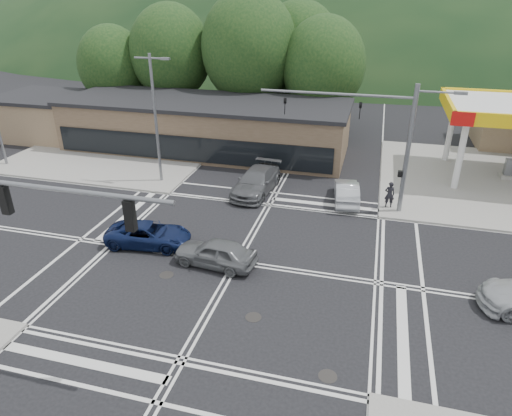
% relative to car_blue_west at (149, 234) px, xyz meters
% --- Properties ---
extents(ground, '(120.00, 120.00, 0.00)m').
position_rel_car_blue_west_xyz_m(ground, '(5.17, -0.50, -0.64)').
color(ground, black).
rests_on(ground, ground).
extents(sidewalk_ne, '(16.00, 16.00, 0.15)m').
position_rel_car_blue_west_xyz_m(sidewalk_ne, '(20.17, 14.50, -0.57)').
color(sidewalk_ne, gray).
rests_on(sidewalk_ne, ground).
extents(sidewalk_nw, '(16.00, 16.00, 0.15)m').
position_rel_car_blue_west_xyz_m(sidewalk_nw, '(-9.83, 14.50, -0.57)').
color(sidewalk_nw, gray).
rests_on(sidewalk_nw, ground).
extents(commercial_row, '(24.00, 8.00, 4.00)m').
position_rel_car_blue_west_xyz_m(commercial_row, '(-2.83, 16.50, 1.36)').
color(commercial_row, brown).
rests_on(commercial_row, ground).
extents(commercial_nw, '(8.00, 7.00, 3.60)m').
position_rel_car_blue_west_xyz_m(commercial_nw, '(-18.83, 16.50, 1.16)').
color(commercial_nw, '#846B4F').
rests_on(commercial_nw, ground).
extents(hill_north, '(252.00, 126.00, 140.00)m').
position_rel_car_blue_west_xyz_m(hill_north, '(5.17, 89.50, -0.64)').
color(hill_north, '#163218').
rests_on(hill_north, ground).
extents(tree_n_a, '(8.00, 8.00, 11.75)m').
position_rel_car_blue_west_xyz_m(tree_n_a, '(-8.83, 23.50, 6.50)').
color(tree_n_a, '#382619').
rests_on(tree_n_a, ground).
extents(tree_n_b, '(9.00, 9.00, 12.98)m').
position_rel_car_blue_west_xyz_m(tree_n_b, '(-0.83, 23.50, 7.15)').
color(tree_n_b, '#382619').
rests_on(tree_n_b, ground).
extents(tree_n_c, '(7.60, 7.60, 10.87)m').
position_rel_car_blue_west_xyz_m(tree_n_c, '(6.17, 23.50, 5.85)').
color(tree_n_c, '#382619').
rests_on(tree_n_c, ground).
extents(tree_n_d, '(6.80, 6.80, 9.76)m').
position_rel_car_blue_west_xyz_m(tree_n_d, '(-14.83, 22.50, 5.20)').
color(tree_n_d, '#382619').
rests_on(tree_n_d, ground).
extents(tree_n_e, '(8.40, 8.40, 11.98)m').
position_rel_car_blue_west_xyz_m(tree_n_e, '(3.17, 27.50, 6.50)').
color(tree_n_e, '#382619').
rests_on(tree_n_e, ground).
extents(streetlight_nw, '(2.50, 0.25, 9.00)m').
position_rel_car_blue_west_xyz_m(streetlight_nw, '(-3.27, 8.50, 4.41)').
color(streetlight_nw, slate).
rests_on(streetlight_nw, ground).
extents(signal_mast_ne, '(11.65, 0.30, 8.00)m').
position_rel_car_blue_west_xyz_m(signal_mast_ne, '(12.12, 7.70, 4.43)').
color(signal_mast_ne, slate).
rests_on(signal_mast_ne, ground).
extents(car_blue_west, '(4.83, 2.68, 1.28)m').
position_rel_car_blue_west_xyz_m(car_blue_west, '(0.00, 0.00, 0.00)').
color(car_blue_west, '#0E1940').
rests_on(car_blue_west, ground).
extents(car_grey_center, '(4.39, 2.13, 1.44)m').
position_rel_car_blue_west_xyz_m(car_grey_center, '(4.22, -0.99, 0.08)').
color(car_grey_center, slate).
rests_on(car_grey_center, ground).
extents(car_queue_a, '(2.03, 4.42, 1.40)m').
position_rel_car_blue_west_xyz_m(car_queue_a, '(10.00, 8.50, 0.06)').
color(car_queue_a, '#AFB3B7').
rests_on(car_queue_a, ground).
extents(car_queue_b, '(2.12, 4.24, 1.39)m').
position_rel_car_blue_west_xyz_m(car_queue_b, '(6.71, 18.96, 0.05)').
color(car_queue_b, silver).
rests_on(car_queue_b, ground).
extents(car_northbound, '(2.76, 5.75, 1.61)m').
position_rel_car_blue_west_xyz_m(car_northbound, '(3.86, 8.50, 0.17)').
color(car_northbound, '#55575A').
rests_on(car_northbound, ground).
extents(pedestrian, '(0.67, 0.48, 1.72)m').
position_rel_car_blue_west_xyz_m(pedestrian, '(12.70, 8.09, 0.37)').
color(pedestrian, black).
rests_on(pedestrian, sidewalk_ne).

